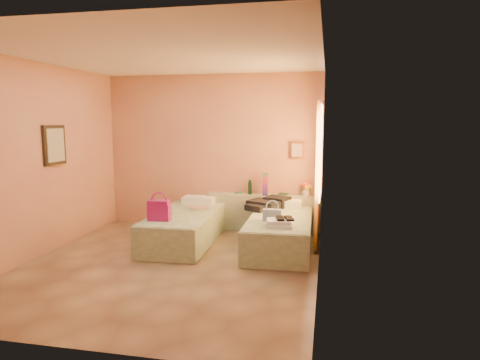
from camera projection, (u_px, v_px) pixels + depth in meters
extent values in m
plane|color=tan|center=(171.00, 264.00, 5.90)|extent=(4.50, 4.50, 0.00)
cube|color=tan|center=(213.00, 151.00, 7.88)|extent=(4.00, 0.02, 2.80)
cube|color=tan|center=(36.00, 161.00, 6.10)|extent=(0.02, 4.50, 2.80)
cube|color=tan|center=(321.00, 167.00, 5.30)|extent=(0.02, 4.50, 2.80)
cube|color=silver|center=(166.00, 56.00, 5.51)|extent=(4.00, 4.50, 0.02)
cube|color=#FFD19E|center=(321.00, 152.00, 6.50)|extent=(0.02, 1.10, 1.40)
cube|color=#FFA33C|center=(317.00, 175.00, 6.42)|extent=(0.05, 0.55, 2.20)
cube|color=#FFA33C|center=(318.00, 171.00, 7.00)|extent=(0.05, 0.45, 2.20)
cube|color=#312516|center=(54.00, 145.00, 6.45)|extent=(0.04, 0.50, 0.60)
cube|color=#C28440|center=(297.00, 150.00, 7.54)|extent=(0.25, 0.04, 0.30)
cube|color=#9FAE8E|center=(263.00, 212.00, 7.69)|extent=(2.05, 0.30, 0.65)
cube|color=beige|center=(185.00, 228.00, 6.91)|extent=(0.95, 2.02, 0.50)
cube|color=beige|center=(280.00, 233.00, 6.60)|extent=(0.95, 2.02, 0.50)
cylinder|color=#123120|center=(250.00, 187.00, 7.69)|extent=(0.08, 0.08, 0.24)
cube|color=#B31670|center=(265.00, 184.00, 7.56)|extent=(0.09, 0.09, 0.40)
cylinder|color=#49875A|center=(238.00, 193.00, 7.78)|extent=(0.16, 0.16, 0.03)
cube|color=#23412E|center=(283.00, 194.00, 7.65)|extent=(0.18, 0.15, 0.03)
cube|color=white|center=(306.00, 188.00, 7.51)|extent=(0.25, 0.25, 0.28)
cube|color=#B31670|center=(159.00, 210.00, 6.33)|extent=(0.33, 0.20, 0.30)
cube|color=tan|center=(199.00, 208.00, 7.11)|extent=(0.38, 0.34, 0.05)
cube|color=black|center=(268.00, 203.00, 7.18)|extent=(0.75, 0.75, 0.17)
cube|color=#476FAA|center=(272.00, 215.00, 6.29)|extent=(0.27, 0.12, 0.18)
cube|color=white|center=(280.00, 224.00, 5.94)|extent=(0.37, 0.32, 0.10)
cube|color=black|center=(285.00, 218.00, 5.96)|extent=(0.24, 0.30, 0.03)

